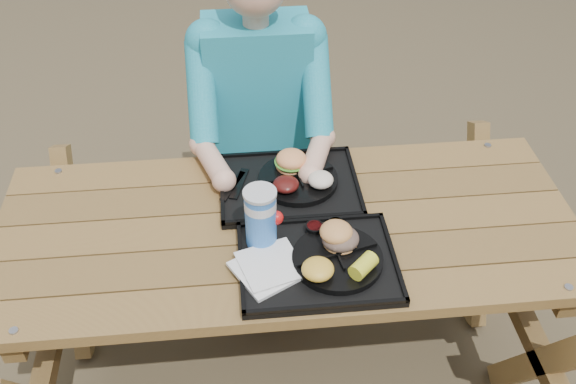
{
  "coord_description": "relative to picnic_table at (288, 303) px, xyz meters",
  "views": [
    {
      "loc": [
        -0.14,
        -1.44,
        2.1
      ],
      "look_at": [
        0.0,
        0.0,
        0.88
      ],
      "focal_mm": 40.0,
      "sensor_mm": 36.0,
      "label": 1
    }
  ],
  "objects": [
    {
      "name": "condiment_mustard",
      "position": [
        0.14,
        -0.05,
        0.41
      ],
      "size": [
        0.05,
        0.05,
        0.03
      ],
      "primitive_type": "cylinder",
      "color": "yellow",
      "rests_on": "tray_near"
    },
    {
      "name": "cutlery_far",
      "position": [
        -0.14,
        0.18,
        0.4
      ],
      "size": [
        0.07,
        0.16,
        0.01
      ],
      "primitive_type": "cube",
      "rotation": [
        0.0,
        0.0,
        -0.3
      ],
      "color": "black",
      "rests_on": "tray_far"
    },
    {
      "name": "condiment_bbq",
      "position": [
        0.07,
        -0.07,
        0.41
      ],
      "size": [
        0.05,
        0.05,
        0.03
      ],
      "primitive_type": "cylinder",
      "color": "#310506",
      "rests_on": "tray_near"
    },
    {
      "name": "ground",
      "position": [
        0.0,
        0.0,
        -0.38
      ],
      "size": [
        60.0,
        60.0,
        0.0
      ],
      "primitive_type": "plane",
      "color": "#999999",
      "rests_on": "ground"
    },
    {
      "name": "plate_near",
      "position": [
        0.12,
        -0.19,
        0.41
      ],
      "size": [
        0.26,
        0.26,
        0.02
      ],
      "primitive_type": "cylinder",
      "color": "black",
      "rests_on": "tray_near"
    },
    {
      "name": "soda_cup",
      "position": [
        -0.09,
        -0.09,
        0.49
      ],
      "size": [
        0.09,
        0.09,
        0.18
      ],
      "primitive_type": "cylinder",
      "color": "blue",
      "rests_on": "tray_near"
    },
    {
      "name": "baked_beans",
      "position": [
        0.01,
        0.12,
        0.43
      ],
      "size": [
        0.08,
        0.08,
        0.04
      ],
      "primitive_type": "ellipsoid",
      "color": "#47100E",
      "rests_on": "plate_far"
    },
    {
      "name": "tray_far",
      "position": [
        0.02,
        0.17,
        0.39
      ],
      "size": [
        0.45,
        0.35,
        0.02
      ],
      "primitive_type": "cube",
      "color": "black",
      "rests_on": "picnic_table"
    },
    {
      "name": "burger",
      "position": [
        0.03,
        0.23,
        0.46
      ],
      "size": [
        0.1,
        0.1,
        0.09
      ],
      "primitive_type": null,
      "color": "#F89957",
      "rests_on": "plate_far"
    },
    {
      "name": "diner",
      "position": [
        -0.05,
        0.6,
        0.27
      ],
      "size": [
        0.48,
        0.84,
        1.28
      ],
      "primitive_type": null,
      "color": "teal",
      "rests_on": "ground"
    },
    {
      "name": "sandwich",
      "position": [
        0.14,
        -0.14,
        0.47
      ],
      "size": [
        0.1,
        0.1,
        0.1
      ],
      "primitive_type": null,
      "color": "#D78F4C",
      "rests_on": "plate_near"
    },
    {
      "name": "potato_salad",
      "position": [
        0.12,
        0.13,
        0.44
      ],
      "size": [
        0.08,
        0.08,
        0.05
      ],
      "primitive_type": "ellipsoid",
      "color": "#F3E4CE",
      "rests_on": "plate_far"
    },
    {
      "name": "mac_cheese",
      "position": [
        0.06,
        -0.25,
        0.44
      ],
      "size": [
        0.09,
        0.09,
        0.05
      ],
      "primitive_type": "ellipsoid",
      "color": "gold",
      "rests_on": "plate_near"
    },
    {
      "name": "plate_far",
      "position": [
        0.05,
        0.18,
        0.41
      ],
      "size": [
        0.26,
        0.26,
        0.02
      ],
      "primitive_type": "cylinder",
      "color": "black",
      "rests_on": "tray_far"
    },
    {
      "name": "corn_cob",
      "position": [
        0.18,
        -0.25,
        0.44
      ],
      "size": [
        0.11,
        0.11,
        0.05
      ],
      "primitive_type": null,
      "rotation": [
        0.0,
        0.0,
        0.77
      ],
      "color": "yellow",
      "rests_on": "plate_near"
    },
    {
      "name": "tray_near",
      "position": [
        0.07,
        -0.18,
        0.39
      ],
      "size": [
        0.45,
        0.35,
        0.02
      ],
      "primitive_type": "cube",
      "color": "black",
      "rests_on": "picnic_table"
    },
    {
      "name": "picnic_table",
      "position": [
        0.0,
        0.0,
        0.0
      ],
      "size": [
        1.8,
        1.49,
        0.75
      ],
      "primitive_type": null,
      "color": "#999999",
      "rests_on": "ground"
    },
    {
      "name": "napkin_stack",
      "position": [
        -0.08,
        -0.21,
        0.4
      ],
      "size": [
        0.23,
        0.23,
        0.02
      ],
      "primitive_type": "cube",
      "rotation": [
        0.0,
        0.0,
        0.51
      ],
      "color": "white",
      "rests_on": "tray_near"
    }
  ]
}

